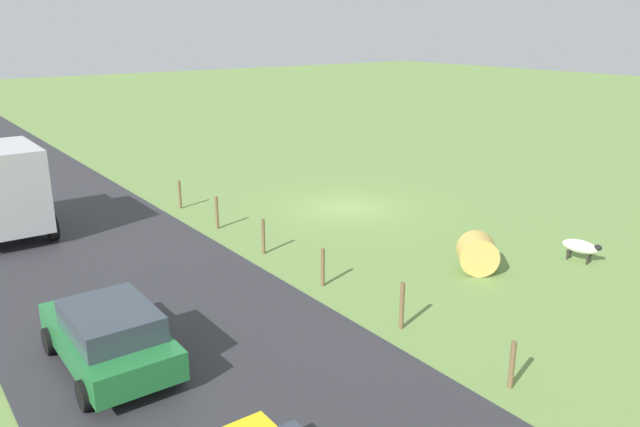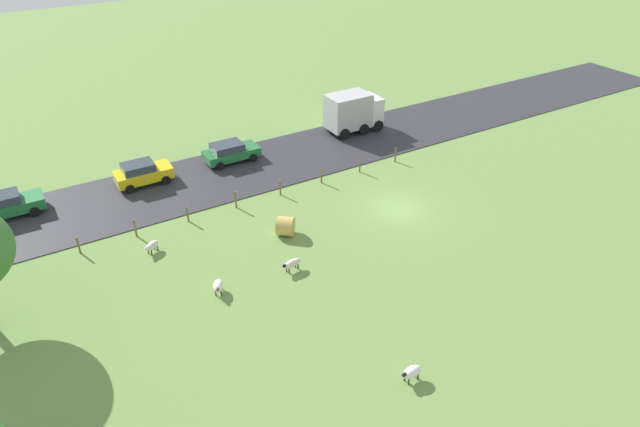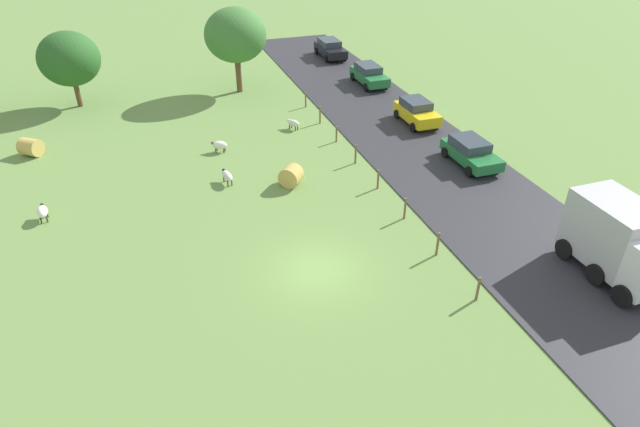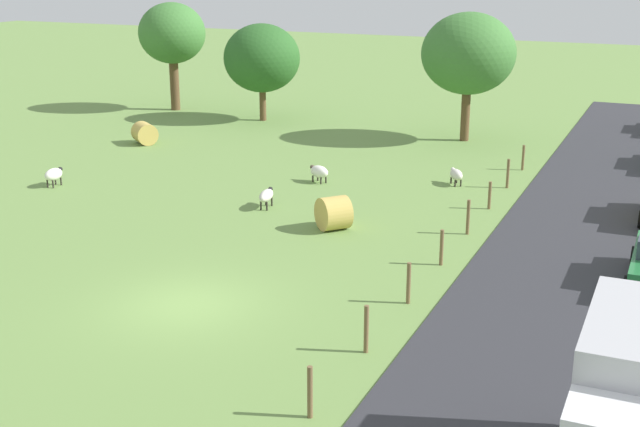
# 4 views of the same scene
# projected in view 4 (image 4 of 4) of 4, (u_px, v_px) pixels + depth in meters

# --- Properties ---
(ground_plane) EXTENTS (160.00, 160.00, 0.00)m
(ground_plane) POSITION_uv_depth(u_px,v_px,m) (187.00, 305.00, 23.99)
(ground_plane) COLOR #6B8E47
(road_strip) EXTENTS (8.00, 80.00, 0.06)m
(road_strip) POSITION_uv_depth(u_px,v_px,m) (568.00, 375.00, 19.93)
(road_strip) COLOR #2D2D33
(road_strip) RESTS_ON ground_plane
(sheep_0) EXTENTS (0.64, 1.32, 0.73)m
(sheep_0) POSITION_uv_depth(u_px,v_px,m) (266.00, 195.00, 32.96)
(sheep_0) COLOR silver
(sheep_0) RESTS_ON ground_plane
(sheep_1) EXTENTS (1.12, 0.88, 0.75)m
(sheep_1) POSITION_uv_depth(u_px,v_px,m) (319.00, 172.00, 36.64)
(sheep_1) COLOR white
(sheep_1) RESTS_ON ground_plane
(sheep_2) EXTENTS (0.93, 1.09, 0.69)m
(sheep_2) POSITION_uv_depth(u_px,v_px,m) (456.00, 175.00, 36.25)
(sheep_2) COLOR silver
(sheep_2) RESTS_ON ground_plane
(sheep_3) EXTENTS (0.57, 1.10, 0.78)m
(sheep_3) POSITION_uv_depth(u_px,v_px,m) (54.00, 174.00, 36.02)
(sheep_3) COLOR white
(sheep_3) RESTS_ON ground_plane
(hay_bale_0) EXTENTS (1.65, 1.63, 1.11)m
(hay_bale_0) POSITION_uv_depth(u_px,v_px,m) (145.00, 133.00, 44.04)
(hay_bale_0) COLOR tan
(hay_bale_0) RESTS_ON ground_plane
(hay_bale_1) EXTENTS (1.58, 1.56, 1.22)m
(hay_bale_1) POSITION_uv_depth(u_px,v_px,m) (334.00, 213.00, 30.36)
(hay_bale_1) COLOR tan
(hay_bale_1) RESTS_ON ground_plane
(tree_0) EXTENTS (4.89, 4.89, 6.70)m
(tree_0) POSITION_uv_depth(u_px,v_px,m) (468.00, 54.00, 43.65)
(tree_0) COLOR brown
(tree_0) RESTS_ON ground_plane
(tree_1) EXTENTS (4.47, 4.47, 5.67)m
(tree_1) POSITION_uv_depth(u_px,v_px,m) (262.00, 58.00, 49.33)
(tree_1) COLOR brown
(tree_1) RESTS_ON ground_plane
(tree_2) EXTENTS (4.15, 4.15, 6.68)m
(tree_2) POSITION_uv_depth(u_px,v_px,m) (172.00, 34.00, 52.42)
(tree_2) COLOR brown
(tree_2) RESTS_ON ground_plane
(fence_post_0) EXTENTS (0.12, 0.12, 1.21)m
(fence_post_0) POSITION_uv_depth(u_px,v_px,m) (310.00, 392.00, 17.99)
(fence_post_0) COLOR brown
(fence_post_0) RESTS_ON ground_plane
(fence_post_1) EXTENTS (0.12, 0.12, 1.26)m
(fence_post_1) POSITION_uv_depth(u_px,v_px,m) (366.00, 329.00, 20.94)
(fence_post_1) COLOR brown
(fence_post_1) RESTS_ON ground_plane
(fence_post_2) EXTENTS (0.12, 0.12, 1.23)m
(fence_post_2) POSITION_uv_depth(u_px,v_px,m) (409.00, 283.00, 23.90)
(fence_post_2) COLOR brown
(fence_post_2) RESTS_ON ground_plane
(fence_post_3) EXTENTS (0.12, 0.12, 1.18)m
(fence_post_3) POSITION_uv_depth(u_px,v_px,m) (442.00, 247.00, 26.87)
(fence_post_3) COLOR brown
(fence_post_3) RESTS_ON ground_plane
(fence_post_4) EXTENTS (0.12, 0.12, 1.27)m
(fence_post_4) POSITION_uv_depth(u_px,v_px,m) (468.00, 217.00, 29.81)
(fence_post_4) COLOR brown
(fence_post_4) RESTS_ON ground_plane
(fence_post_5) EXTENTS (0.12, 0.12, 1.10)m
(fence_post_5) POSITION_uv_depth(u_px,v_px,m) (490.00, 195.00, 32.79)
(fence_post_5) COLOR brown
(fence_post_5) RESTS_ON ground_plane
(fence_post_6) EXTENTS (0.12, 0.12, 1.26)m
(fence_post_6) POSITION_uv_depth(u_px,v_px,m) (508.00, 174.00, 35.73)
(fence_post_6) COLOR brown
(fence_post_6) RESTS_ON ground_plane
(fence_post_7) EXTENTS (0.12, 0.12, 1.17)m
(fence_post_7) POSITION_uv_depth(u_px,v_px,m) (523.00, 158.00, 38.70)
(fence_post_7) COLOR brown
(fence_post_7) RESTS_ON ground_plane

